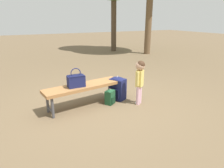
% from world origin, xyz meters
% --- Properties ---
extents(ground_plane, '(40.00, 40.00, 0.00)m').
position_xyz_m(ground_plane, '(0.00, 0.00, 0.00)').
color(ground_plane, brown).
rests_on(ground_plane, ground).
extents(park_bench, '(1.64, 0.62, 0.45)m').
position_xyz_m(park_bench, '(-0.33, 0.16, 0.39)').
color(park_bench, '#9E6B3D').
rests_on(park_bench, ground).
extents(handbag, '(0.32, 0.18, 0.37)m').
position_xyz_m(handbag, '(-0.49, 0.12, 0.58)').
color(handbag, '#191E4C').
rests_on(handbag, park_bench).
extents(child_standing, '(0.22, 0.18, 0.91)m').
position_xyz_m(child_standing, '(0.71, -0.24, 0.61)').
color(child_standing, '#E5B2C6').
rests_on(child_standing, ground).
extents(backpack_large, '(0.36, 0.39, 0.53)m').
position_xyz_m(backpack_large, '(0.44, 0.18, 0.26)').
color(backpack_large, '#191E4C').
rests_on(backpack_large, ground).
extents(backpack_small, '(0.25, 0.23, 0.33)m').
position_xyz_m(backpack_small, '(0.17, 0.02, 0.17)').
color(backpack_small, '#1E4C2D').
rests_on(backpack_small, ground).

